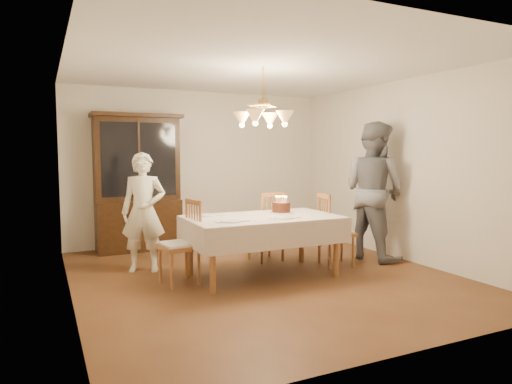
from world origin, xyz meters
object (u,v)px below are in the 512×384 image
china_hutch (138,185)px  chair_far_side (266,230)px  dining_table (263,222)px  elderly_woman (144,212)px  birthday_cake (281,208)px

china_hutch → chair_far_side: size_ratio=2.16×
dining_table → elderly_woman: elderly_woman is taller
birthday_cake → dining_table: bearing=-153.3°
chair_far_side → birthday_cake: 0.66m
chair_far_side → elderly_woman: size_ratio=0.64×
elderly_woman → chair_far_side: bearing=15.7°
elderly_woman → birthday_cake: 1.81m
dining_table → china_hutch: china_hutch is taller
dining_table → chair_far_side: (0.41, 0.72, -0.24)m
birthday_cake → elderly_woman: bearing=157.1°
china_hutch → chair_far_side: 2.24m
china_hutch → elderly_woman: size_ratio=1.38×
elderly_woman → china_hutch: bearing=103.3°
dining_table → china_hutch: (-1.11, 2.25, 0.36)m
elderly_woman → birthday_cake: size_ratio=5.21×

